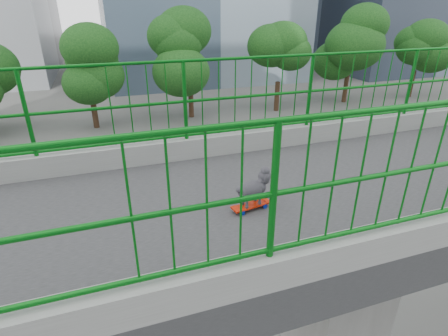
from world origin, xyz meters
TOP-DOWN VIEW (x-y plane):
  - road at (-13.00, 0.00)m, footprint 18.00×90.00m
  - footbridge at (0.00, 0.00)m, footprint 3.00×24.00m
  - railing at (0.00, 0.00)m, footprint 3.00×24.00m
  - street_trees at (-26.03, 1.06)m, footprint 5.30×60.40m
  - skateboard at (0.27, -1.67)m, footprint 0.21×0.48m
  - poodle at (0.27, -1.65)m, footprint 0.24×0.46m
  - car_0 at (-6.00, 4.14)m, footprint 1.74×4.33m
  - car_1 at (-9.20, -0.17)m, footprint 1.55×4.43m
  - car_2 at (-12.40, 12.54)m, footprint 2.50×5.42m
  - car_3 at (-15.60, 14.57)m, footprint 2.19×5.38m
  - car_4 at (-18.80, -8.10)m, footprint 1.87×4.65m
  - car_5 at (-6.00, 4.76)m, footprint 1.62×4.64m

SIDE VIEW (x-z plane):
  - road at x=-13.00m, z-range 0.00..0.02m
  - car_1 at x=-9.20m, z-range 0.00..1.46m
  - car_0 at x=-6.00m, z-range 0.00..1.48m
  - car_2 at x=-12.40m, z-range 0.00..1.51m
  - car_5 at x=-6.00m, z-range 0.00..1.53m
  - car_3 at x=-15.60m, z-range 0.00..1.56m
  - car_4 at x=-18.80m, z-range 0.00..1.59m
  - street_trees at x=-26.03m, z-range 1.09..8.35m
  - footbridge at x=0.00m, z-range 1.72..8.72m
  - skateboard at x=0.27m, z-range 7.02..7.08m
  - railing at x=0.00m, z-range 6.50..7.92m
  - poodle at x=0.27m, z-range 7.08..7.46m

